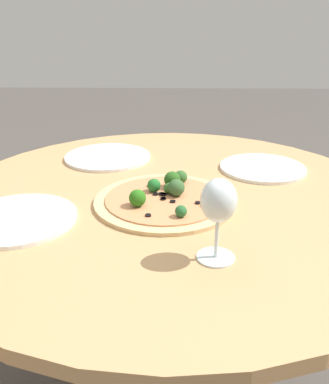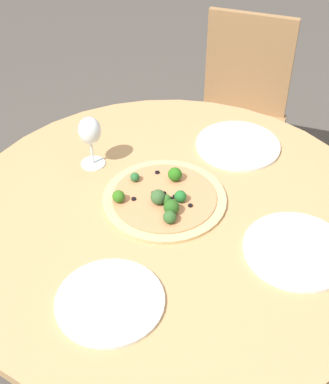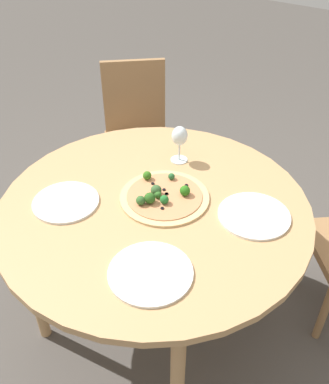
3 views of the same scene
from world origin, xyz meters
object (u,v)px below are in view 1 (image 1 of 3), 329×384
object	(u,v)px
plate_far	(108,157)
plate_side	(263,168)
pizza	(166,198)
wine_glass	(219,204)
plate_near	(18,219)

from	to	relation	value
plate_far	plate_side	size ratio (longest dim) A/B	1.08
pizza	wine_glass	size ratio (longest dim) A/B	2.12
plate_near	plate_side	distance (m)	0.73
pizza	plate_near	size ratio (longest dim) A/B	1.31
wine_glass	plate_side	xyz separation A→B (m)	(0.51, -0.19, -0.11)
pizza	plate_near	xyz separation A→B (m)	(-0.11, 0.34, -0.01)
pizza	plate_far	distance (m)	0.40
pizza	plate_side	bearing A→B (deg)	-49.61
plate_near	plate_far	bearing A→B (deg)	-17.64
pizza	plate_far	xyz separation A→B (m)	(0.34, 0.20, -0.01)
pizza	plate_near	bearing A→B (deg)	107.91
plate_near	plate_far	world-z (taller)	same
plate_far	pizza	bearing A→B (deg)	-150.08
plate_near	plate_far	size ratio (longest dim) A/B	0.98
wine_glass	plate_near	size ratio (longest dim) A/B	0.62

